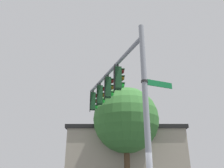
% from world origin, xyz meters
% --- Properties ---
extents(signal_pole, '(0.20, 0.20, 7.26)m').
position_xyz_m(signal_pole, '(0.00, 0.00, 3.63)').
color(signal_pole, gray).
rests_on(signal_pole, ground).
extents(mast_arm, '(6.22, 2.09, 0.17)m').
position_xyz_m(mast_arm, '(-3.09, -0.96, 6.73)').
color(mast_arm, gray).
extents(traffic_light_nearest_pole, '(0.54, 0.49, 1.31)m').
position_xyz_m(traffic_light_nearest_pole, '(-2.19, -0.66, 5.94)').
color(traffic_light_nearest_pole, black).
extents(traffic_light_mid_inner, '(0.54, 0.49, 1.31)m').
position_xyz_m(traffic_light_mid_inner, '(-3.39, -1.04, 5.94)').
color(traffic_light_mid_inner, black).
extents(traffic_light_mid_outer, '(0.54, 0.49, 1.31)m').
position_xyz_m(traffic_light_mid_outer, '(-4.60, -1.42, 5.94)').
color(traffic_light_mid_outer, black).
extents(traffic_light_arm_end, '(0.54, 0.49, 1.31)m').
position_xyz_m(traffic_light_arm_end, '(-5.81, -1.80, 5.94)').
color(traffic_light_arm_end, black).
extents(street_name_sign, '(0.48, 1.23, 0.22)m').
position_xyz_m(street_name_sign, '(-0.12, 0.37, 4.90)').
color(street_name_sign, '#147238').
extents(storefront_building, '(9.58, 10.33, 5.45)m').
position_xyz_m(storefront_building, '(-14.04, 1.19, 2.74)').
color(storefront_building, '#A89E89').
rests_on(storefront_building, ground).
extents(tree_by_storefront, '(4.89, 4.89, 8.06)m').
position_xyz_m(tree_by_storefront, '(-9.14, 0.68, 5.59)').
color(tree_by_storefront, '#4C3823').
rests_on(tree_by_storefront, ground).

